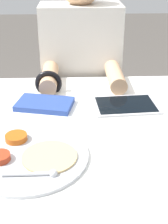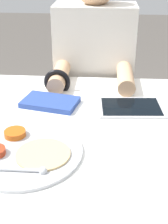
% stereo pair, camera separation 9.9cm
% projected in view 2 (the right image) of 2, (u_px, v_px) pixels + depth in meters
% --- Properties ---
extents(dining_table, '(0.98, 1.02, 0.72)m').
position_uv_depth(dining_table, '(62.00, 220.00, 1.14)').
color(dining_table, silver).
rests_on(dining_table, ground_plane).
extents(thali_tray, '(0.34, 0.34, 0.03)m').
position_uv_depth(thali_tray, '(24.00, 151.00, 0.89)').
color(thali_tray, '#B7BABF').
rests_on(thali_tray, dining_table).
extents(red_notebook, '(0.23, 0.17, 0.02)m').
position_uv_depth(red_notebook, '(50.00, 103.00, 1.17)').
color(red_notebook, silver).
rests_on(red_notebook, dining_table).
extents(tablet_device, '(0.25, 0.18, 0.01)m').
position_uv_depth(tablet_device, '(131.00, 107.00, 1.14)').
color(tablet_device, '#B7B7BC').
rests_on(tablet_device, dining_table).
extents(person_diner, '(0.38, 0.44, 1.20)m').
position_uv_depth(person_diner, '(94.00, 98.00, 1.60)').
color(person_diner, black).
rests_on(person_diner, ground_plane).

